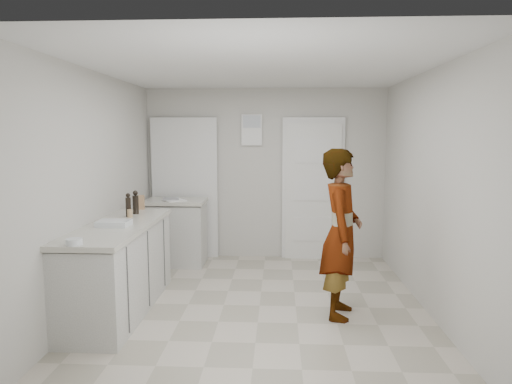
# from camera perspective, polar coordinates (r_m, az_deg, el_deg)

# --- Properties ---
(ground) EXTENTS (4.00, 4.00, 0.00)m
(ground) POSITION_cam_1_polar(r_m,az_deg,el_deg) (5.07, 0.46, -14.01)
(ground) COLOR #A09986
(ground) RESTS_ON ground
(room_shell) EXTENTS (4.00, 4.00, 4.00)m
(room_shell) POSITION_cam_1_polar(r_m,az_deg,el_deg) (6.73, -0.32, 0.30)
(room_shell) COLOR beige
(room_shell) RESTS_ON ground
(main_counter) EXTENTS (0.64, 1.96, 0.93)m
(main_counter) POSITION_cam_1_polar(r_m,az_deg,el_deg) (5.02, -16.66, -9.41)
(main_counter) COLOR silver
(main_counter) RESTS_ON ground
(side_counter) EXTENTS (0.84, 0.61, 0.93)m
(side_counter) POSITION_cam_1_polar(r_m,az_deg,el_deg) (6.59, -9.93, -5.22)
(side_counter) COLOR silver
(side_counter) RESTS_ON ground
(person) EXTENTS (0.51, 0.68, 1.70)m
(person) POSITION_cam_1_polar(r_m,az_deg,el_deg) (4.66, 10.59, -5.13)
(person) COLOR silver
(person) RESTS_ON ground
(cake_mix_box) EXTENTS (0.11, 0.07, 0.17)m
(cake_mix_box) POSITION_cam_1_polar(r_m,az_deg,el_deg) (5.74, -14.30, -1.26)
(cake_mix_box) COLOR #9A764D
(cake_mix_box) RESTS_ON main_counter
(spice_jar) EXTENTS (0.06, 0.06, 0.09)m
(spice_jar) POSITION_cam_1_polar(r_m,az_deg,el_deg) (5.24, -15.48, -2.59)
(spice_jar) COLOR tan
(spice_jar) RESTS_ON main_counter
(oil_cruet_a) EXTENTS (0.07, 0.07, 0.27)m
(oil_cruet_a) POSITION_cam_1_polar(r_m,az_deg,el_deg) (5.43, -14.82, -1.31)
(oil_cruet_a) COLOR black
(oil_cruet_a) RESTS_ON main_counter
(oil_cruet_b) EXTENTS (0.06, 0.06, 0.26)m
(oil_cruet_b) POSITION_cam_1_polar(r_m,az_deg,el_deg) (5.27, -15.67, -1.62)
(oil_cruet_b) COLOR black
(oil_cruet_b) RESTS_ON main_counter
(baking_dish) EXTENTS (0.32, 0.23, 0.06)m
(baking_dish) POSITION_cam_1_polar(r_m,az_deg,el_deg) (4.79, -17.36, -3.78)
(baking_dish) COLOR silver
(baking_dish) RESTS_ON main_counter
(egg_bowl) EXTENTS (0.14, 0.14, 0.05)m
(egg_bowl) POSITION_cam_1_polar(r_m,az_deg,el_deg) (4.10, -21.78, -5.80)
(egg_bowl) COLOR silver
(egg_bowl) RESTS_ON main_counter
(papers) EXTENTS (0.40, 0.42, 0.01)m
(papers) POSITION_cam_1_polar(r_m,az_deg,el_deg) (6.43, -10.21, -0.99)
(papers) COLOR white
(papers) RESTS_ON side_counter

